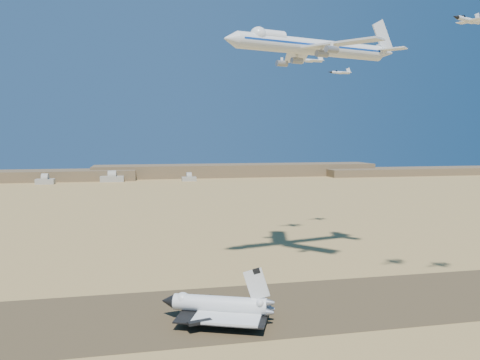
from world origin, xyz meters
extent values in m
plane|color=tan|center=(0.00, 0.00, 0.00)|extent=(1200.00, 1200.00, 0.00)
cube|color=brown|center=(0.00, 0.00, 0.03)|extent=(600.00, 50.00, 0.06)
cube|color=brown|center=(120.00, 540.00, 9.00)|extent=(420.00, 60.00, 18.00)
cube|color=brown|center=(400.00, 510.00, 5.50)|extent=(300.00, 60.00, 11.00)
cube|color=#9D998B|center=(-140.00, 470.00, 3.25)|extent=(22.00, 14.00, 6.50)
cube|color=#9D998B|center=(-60.00, 485.00, 3.75)|extent=(30.00, 15.00, 7.50)
cube|color=#9D998B|center=(40.00, 475.00, 2.75)|extent=(19.00, 12.50, 5.50)
cylinder|color=silver|center=(1.63, -7.86, 5.46)|extent=(28.95, 15.44, 5.10)
cone|color=black|center=(-13.78, -1.77, 5.46)|extent=(5.59, 6.01, 4.84)
sphere|color=silver|center=(-9.38, -3.51, 6.19)|extent=(4.73, 4.73, 4.73)
cube|color=silver|center=(5.01, -9.20, 3.37)|extent=(26.64, 27.67, 0.82)
cube|color=black|center=(3.32, -8.53, 2.96)|extent=(33.41, 30.34, 0.45)
cube|color=silver|center=(12.63, -12.20, 12.56)|extent=(8.08, 3.69, 10.48)
cylinder|color=gray|center=(-9.38, -3.51, 1.46)|extent=(0.33, 0.33, 2.91)
cylinder|color=black|center=(-9.38, -3.51, 0.50)|extent=(1.08, 0.75, 1.00)
cylinder|color=gray|center=(5.03, -14.10, 1.46)|extent=(0.33, 0.33, 2.91)
cylinder|color=black|center=(5.03, -14.10, 0.50)|extent=(1.08, 0.75, 1.00)
cylinder|color=gray|center=(8.37, -5.63, 1.46)|extent=(0.33, 0.33, 2.91)
cylinder|color=black|center=(8.37, -5.63, 0.50)|extent=(1.08, 0.75, 1.00)
cylinder|color=white|center=(48.50, 37.11, 94.64)|extent=(68.78, 22.43, 6.51)
cone|color=white|center=(12.40, 28.47, 94.64)|extent=(6.46, 7.51, 6.51)
sphere|color=white|center=(23.77, 31.19, 96.98)|extent=(6.71, 6.71, 6.71)
cube|color=white|center=(54.27, 21.75, 93.42)|extent=(27.06, 28.93, 0.71)
cube|color=white|center=(46.70, 53.41, 93.42)|extent=(16.52, 31.84, 0.71)
cube|color=white|center=(85.66, 39.20, 95.65)|extent=(11.76, 11.97, 0.51)
cube|color=white|center=(82.58, 52.06, 95.65)|extent=(8.55, 12.32, 0.51)
cube|color=white|center=(84.12, 45.63, 102.27)|extent=(11.44, 3.39, 14.54)
cylinder|color=gray|center=(48.66, 27.73, 90.36)|extent=(5.56, 3.76, 2.64)
cylinder|color=gray|center=(48.81, 18.35, 90.36)|extent=(5.56, 3.76, 2.64)
cylinder|color=gray|center=(44.40, 45.54, 90.36)|extent=(5.56, 3.76, 2.64)
cylinder|color=gray|center=(40.29, 53.97, 90.36)|extent=(5.56, 3.76, 2.64)
imported|color=#BC470B|center=(8.04, -13.82, 1.02)|extent=(0.49, 0.72, 1.92)
imported|color=#BC470B|center=(11.16, -16.18, 0.88)|extent=(0.79, 0.92, 1.64)
imported|color=#BC470B|center=(12.80, -15.42, 0.88)|extent=(1.07, 0.77, 1.64)
cylinder|color=white|center=(82.24, -13.03, 95.20)|extent=(11.41, 5.53, 1.37)
cone|color=black|center=(75.69, -15.58, 95.20)|extent=(2.82, 2.10, 1.27)
sphere|color=black|center=(79.51, -14.09, 95.69)|extent=(1.37, 1.37, 1.37)
cube|color=white|center=(83.15, -12.67, 95.01)|extent=(6.02, 8.51, 0.24)
cube|color=white|center=(86.79, -11.25, 95.20)|extent=(3.77, 5.33, 0.20)
cube|color=white|center=(86.97, -11.18, 96.57)|extent=(2.84, 1.30, 3.30)
cylinder|color=white|center=(64.32, 83.12, 97.15)|extent=(13.15, 2.33, 1.53)
cone|color=black|center=(56.49, 82.64, 97.15)|extent=(2.92, 1.59, 1.42)
sphere|color=black|center=(61.06, 82.92, 97.70)|extent=(1.53, 1.53, 1.53)
cube|color=white|center=(65.41, 83.19, 96.93)|extent=(4.35, 8.94, 0.27)
cube|color=white|center=(69.76, 83.46, 97.15)|extent=(2.73, 5.59, 0.22)
cube|color=white|center=(69.98, 83.47, 98.68)|extent=(3.31, 0.48, 3.69)
cylinder|color=white|center=(90.45, 104.00, 94.57)|extent=(11.43, 2.37, 1.33)
cone|color=black|center=(83.67, 103.37, 94.57)|extent=(2.56, 1.45, 1.23)
sphere|color=black|center=(87.63, 103.74, 95.05)|extent=(1.33, 1.33, 1.33)
cube|color=white|center=(91.40, 104.09, 94.38)|extent=(4.00, 7.85, 0.24)
cube|color=white|center=(95.17, 104.43, 94.57)|extent=(2.51, 4.90, 0.19)
cube|color=white|center=(95.35, 104.45, 95.90)|extent=(2.87, 0.50, 3.20)
camera|label=1|loc=(-21.28, -148.62, 57.37)|focal=35.00mm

